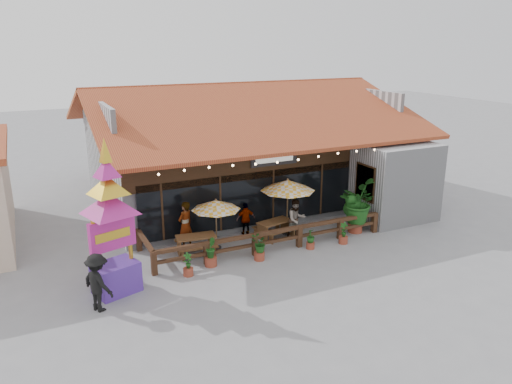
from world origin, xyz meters
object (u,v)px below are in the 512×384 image
picnic_table_left (196,242)px  pedestrian (98,283)px  umbrella_left (216,205)px  umbrella_right (288,186)px  picnic_table_right (274,226)px  thai_sign_tower (110,208)px  tropical_plant (357,203)px

picnic_table_left → pedestrian: 5.04m
umbrella_left → picnic_table_left: bearing=-170.7°
umbrella_right → picnic_table_left: size_ratio=1.82×
pedestrian → picnic_table_right: bearing=-97.5°
picnic_table_right → thai_sign_tower: (-7.04, -2.11, 2.50)m
pedestrian → umbrella_right: bearing=-98.5°
umbrella_left → picnic_table_right: 3.00m
thai_sign_tower → pedestrian: bearing=-125.9°
tropical_plant → pedestrian: bearing=-169.6°
thai_sign_tower → tropical_plant: thai_sign_tower is taller
picnic_table_left → pedestrian: size_ratio=0.91×
picnic_table_right → thai_sign_tower: 7.76m
tropical_plant → umbrella_right: bearing=158.7°
umbrella_right → pedestrian: 9.06m
umbrella_right → thai_sign_tower: (-7.70, -2.21, 0.80)m
tropical_plant → picnic_table_right: bearing=163.9°
umbrella_right → pedestrian: umbrella_right is taller
picnic_table_left → pedestrian: bearing=-145.5°
umbrella_right → pedestrian: bearing=-159.3°
picnic_table_left → thai_sign_tower: bearing=-151.3°
thai_sign_tower → pedestrian: size_ratio=3.00×
pedestrian → thai_sign_tower: bearing=-65.1°
thai_sign_tower → tropical_plant: 10.71m
thai_sign_tower → tropical_plant: size_ratio=2.40×
picnic_table_left → tropical_plant: tropical_plant is taller
picnic_table_left → thai_sign_tower: (-3.44, -1.88, 2.48)m
umbrella_left → picnic_table_left: (-0.93, -0.15, -1.34)m
picnic_table_left → thai_sign_tower: 4.64m
umbrella_left → thai_sign_tower: bearing=-155.0°
picnic_table_left → pedestrian: pedestrian is taller
umbrella_left → umbrella_right: (3.34, 0.17, 0.35)m
picnic_table_left → tropical_plant: bearing=-6.3°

